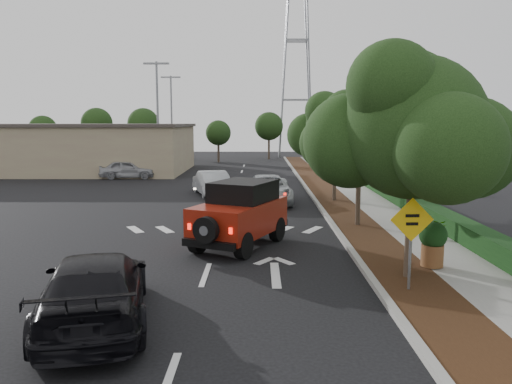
{
  "coord_description": "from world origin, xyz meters",
  "views": [
    {
      "loc": [
        1.54,
        -13.77,
        4.32
      ],
      "look_at": [
        1.42,
        3.0,
        1.97
      ],
      "focal_mm": 35.0,
      "sensor_mm": 36.0,
      "label": 1
    }
  ],
  "objects_px": {
    "speed_hump_sign": "(411,231)",
    "black_suv_oncoming": "(95,288)",
    "silver_suv_ahead": "(268,189)",
    "red_jeep": "(242,213)"
  },
  "relations": [
    {
      "from": "silver_suv_ahead",
      "to": "red_jeep",
      "type": "bearing_deg",
      "value": -98.11
    },
    {
      "from": "black_suv_oncoming",
      "to": "red_jeep",
      "type": "bearing_deg",
      "value": -126.22
    },
    {
      "from": "red_jeep",
      "to": "silver_suv_ahead",
      "type": "xyz_separation_m",
      "value": [
        1.05,
        9.4,
        -0.42
      ]
    },
    {
      "from": "silver_suv_ahead",
      "to": "black_suv_oncoming",
      "type": "height_order",
      "value": "black_suv_oncoming"
    },
    {
      "from": "speed_hump_sign",
      "to": "black_suv_oncoming",
      "type": "bearing_deg",
      "value": -169.82
    },
    {
      "from": "silver_suv_ahead",
      "to": "black_suv_oncoming",
      "type": "relative_size",
      "value": 1.0
    },
    {
      "from": "silver_suv_ahead",
      "to": "speed_hump_sign",
      "type": "height_order",
      "value": "speed_hump_sign"
    },
    {
      "from": "black_suv_oncoming",
      "to": "speed_hump_sign",
      "type": "relative_size",
      "value": 2.26
    },
    {
      "from": "black_suv_oncoming",
      "to": "silver_suv_ahead",
      "type": "bearing_deg",
      "value": -116.97
    },
    {
      "from": "red_jeep",
      "to": "speed_hump_sign",
      "type": "xyz_separation_m",
      "value": [
        4.4,
        -5.03,
        0.47
      ]
    }
  ]
}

